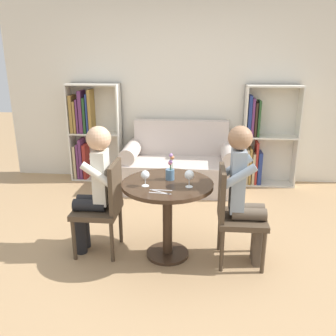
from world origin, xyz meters
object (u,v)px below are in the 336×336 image
object	(u,v)px
bookshelf_left	(90,132)
chair_right	(234,212)
chair_left	(104,204)
person_right	(245,193)
couch	(180,166)
wine_glass_left	(145,175)
bookshelf_right	(262,140)
flower_vase	(170,171)
person_left	(94,185)
wine_glass_right	(189,175)

from	to	relation	value
bookshelf_left	chair_right	world-z (taller)	bookshelf_left
chair_left	person_right	distance (m)	1.30
couch	wine_glass_left	bearing A→B (deg)	-95.48
bookshelf_left	chair_left	bearing A→B (deg)	-69.66
bookshelf_right	wine_glass_left	world-z (taller)	bookshelf_right
bookshelf_right	wine_glass_left	distance (m)	2.57
bookshelf_right	chair_right	world-z (taller)	bookshelf_right
bookshelf_right	chair_left	xyz separation A→B (m)	(-1.76, -2.06, -0.15)
wine_glass_left	flower_vase	bearing A→B (deg)	42.16
chair_right	wine_glass_left	xyz separation A→B (m)	(-0.78, -0.07, 0.34)
person_left	wine_glass_left	bearing A→B (deg)	75.79
chair_left	couch	bearing A→B (deg)	161.51
chair_right	person_left	size ratio (longest dim) A/B	0.73
bookshelf_left	chair_right	distance (m)	2.89
chair_left	wine_glass_right	world-z (taller)	chair_left
chair_right	person_left	distance (m)	1.30
bookshelf_left	chair_left	size ratio (longest dim) A/B	1.58
wine_glass_left	wine_glass_right	distance (m)	0.38
wine_glass_left	person_left	bearing A→B (deg)	165.74
chair_left	wine_glass_right	size ratio (longest dim) A/B	5.89
bookshelf_right	flower_vase	bearing A→B (deg)	-119.72
couch	wine_glass_right	size ratio (longest dim) A/B	10.29
chair_right	bookshelf_right	bearing A→B (deg)	-15.57
bookshelf_right	wine_glass_right	world-z (taller)	bookshelf_right
wine_glass_right	chair_left	bearing A→B (deg)	171.77
person_right	wine_glass_right	size ratio (longest dim) A/B	8.30
chair_left	wine_glass_right	bearing A→B (deg)	81.82
couch	person_right	xyz separation A→B (m)	(0.69, -1.84, 0.37)
bookshelf_right	flower_vase	xyz separation A→B (m)	(-1.14, -2.00, 0.17)
chair_left	person_right	world-z (taller)	person_right
bookshelf_right	person_right	size ratio (longest dim) A/B	1.12
flower_vase	bookshelf_right	bearing A→B (deg)	60.28
bookshelf_left	flower_vase	world-z (taller)	bookshelf_left
bookshelf_right	person_left	distance (m)	2.76
bookshelf_right	person_left	bearing A→B (deg)	-131.91
chair_right	flower_vase	bearing A→B (deg)	78.37
couch	bookshelf_left	xyz separation A→B (m)	(-1.36, 0.27, 0.41)
chair_left	flower_vase	distance (m)	0.70
bookshelf_left	chair_left	xyz separation A→B (m)	(0.76, -2.05, -0.23)
person_right	flower_vase	world-z (taller)	person_right
flower_vase	person_left	bearing A→B (deg)	-175.54
couch	person_right	distance (m)	2.00
chair_left	chair_right	xyz separation A→B (m)	(1.20, -0.06, 0.00)
bookshelf_left	person_right	size ratio (longest dim) A/B	1.12
chair_right	wine_glass_right	bearing A→B (deg)	97.46
couch	bookshelf_right	xyz separation A→B (m)	(1.16, 0.27, 0.34)
bookshelf_right	chair_left	distance (m)	2.71
person_right	chair_right	bearing A→B (deg)	90.49
chair_right	person_left	bearing A→B (deg)	86.74
bookshelf_left	wine_glass_left	distance (m)	2.48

